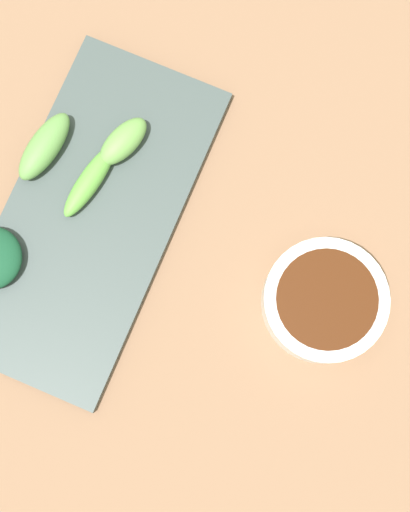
{
  "coord_description": "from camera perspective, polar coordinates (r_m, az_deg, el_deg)",
  "views": [
    {
      "loc": [
        -0.06,
        0.1,
        0.8
      ],
      "look_at": [
        -0.01,
        -0.01,
        0.05
      ],
      "focal_mm": 52.47,
      "sensor_mm": 36.0,
      "label": 1
    }
  ],
  "objects": [
    {
      "name": "tabletop",
      "position": [
        0.8,
        -1.03,
        -1.04
      ],
      "size": [
        2.1,
        2.1,
        0.02
      ],
      "primitive_type": "cube",
      "color": "#8F684D",
      "rests_on": "ground"
    },
    {
      "name": "serving_plate",
      "position": [
        0.8,
        -8.74,
        2.92
      ],
      "size": [
        0.17,
        0.37,
        0.01
      ],
      "primitive_type": "cube",
      "color": "#424E4E",
      "rests_on": "tabletop"
    },
    {
      "name": "broccoli_stalk_3",
      "position": [
        0.8,
        -6.25,
        8.68
      ],
      "size": [
        0.05,
        0.07,
        0.03
      ],
      "primitive_type": "ellipsoid",
      "rotation": [
        0.0,
        0.0,
        -0.35
      ],
      "color": "#71AC51",
      "rests_on": "serving_plate"
    },
    {
      "name": "broccoli_stalk_1",
      "position": [
        0.8,
        -8.8,
        5.67
      ],
      "size": [
        0.04,
        0.09,
        0.02
      ],
      "primitive_type": "ellipsoid",
      "rotation": [
        0.0,
        0.0,
        -0.16
      ],
      "color": "#66B144",
      "rests_on": "serving_plate"
    },
    {
      "name": "sauce_bowl",
      "position": [
        0.77,
        9.09,
        -3.41
      ],
      "size": [
        0.13,
        0.13,
        0.04
      ],
      "color": "white",
      "rests_on": "tabletop"
    },
    {
      "name": "broccoli_stalk_2",
      "position": [
        0.81,
        -12.15,
        8.17
      ],
      "size": [
        0.04,
        0.09,
        0.03
      ],
      "primitive_type": "ellipsoid",
      "rotation": [
        0.0,
        0.0,
        -0.16
      ],
      "color": "#679F4E",
      "rests_on": "serving_plate"
    }
  ]
}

